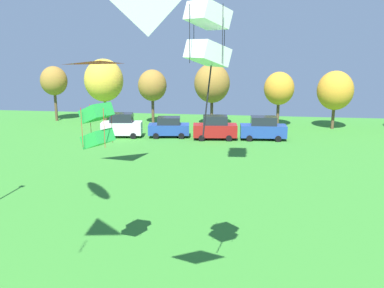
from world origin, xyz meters
TOP-DOWN VIEW (x-y plane):
  - kite_flying_0 at (-4.69, 17.56)m, footprint 1.41×1.35m
  - kite_flying_2 at (-8.59, 28.83)m, footprint 3.94×3.61m
  - kite_flying_7 at (-0.03, 15.32)m, footprint 1.58×1.59m
  - parked_car_leftmost at (-12.06, 43.92)m, footprint 4.49×2.38m
  - parked_car_second_from_left at (-7.01, 44.64)m, footprint 4.61×2.54m
  - parked_car_third_from_left at (-1.96, 44.20)m, footprint 4.78×2.46m
  - parked_car_rightmost_in_row at (3.10, 44.69)m, footprint 4.88×2.27m
  - treeline_tree_0 at (-23.70, 52.53)m, footprint 3.43×3.43m
  - treeline_tree_1 at (-17.32, 53.62)m, footprint 5.05×5.05m
  - treeline_tree_2 at (-10.45, 51.90)m, footprint 3.56×3.56m
  - treeline_tree_3 at (-2.94, 51.24)m, footprint 4.29×4.29m
  - treeline_tree_4 at (5.09, 52.03)m, footprint 3.59×3.59m
  - treeline_tree_5 at (11.55, 51.77)m, footprint 4.18×4.18m

SIDE VIEW (x-z plane):
  - parked_car_second_from_left at x=-7.01m, z-range 0.00..2.20m
  - parked_car_rightmost_in_row at x=3.10m, z-range -0.02..2.46m
  - parked_car_third_from_left at x=-1.96m, z-range -0.03..2.51m
  - parked_car_leftmost at x=-12.06m, z-range -0.04..2.59m
  - treeline_tree_5 at x=11.55m, z-range 1.13..8.00m
  - treeline_tree_4 at x=5.09m, z-range 1.34..8.02m
  - treeline_tree_2 at x=-10.45m, z-range 1.44..8.29m
  - treeline_tree_0 at x=-23.70m, z-range 1.65..8.80m
  - treeline_tree_3 at x=-2.94m, z-range 1.45..9.11m
  - treeline_tree_1 at x=-17.32m, z-range 1.25..9.33m
  - kite_flying_0 at x=-4.69m, z-range 5.57..7.47m
  - kite_flying_2 at x=-8.59m, z-range 7.40..7.75m
  - kite_flying_7 at x=-0.03m, z-range 7.83..12.14m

